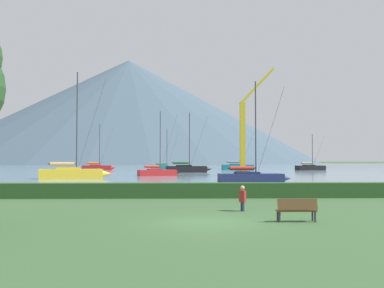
{
  "coord_description": "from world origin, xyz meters",
  "views": [
    {
      "loc": [
        -1.06,
        -17.06,
        2.52
      ],
      "look_at": [
        1.09,
        60.95,
        5.4
      ],
      "focal_mm": 39.64,
      "sensor_mm": 36.0,
      "label": 1
    }
  ],
  "objects": [
    {
      "name": "distant_hill_central_peak",
      "position": [
        -67.7,
        398.49,
        25.38
      ],
      "size": [
        193.07,
        193.07,
        50.75
      ],
      "primitive_type": "cone",
      "color": "#4C6070",
      "rests_on": "ground_plane"
    },
    {
      "name": "distant_hill_east_ridge",
      "position": [
        -42.21,
        317.7,
        40.7
      ],
      "size": [
        292.17,
        292.17,
        81.39
      ],
      "primitive_type": "cone",
      "color": "#425666",
      "rests_on": "ground_plane"
    },
    {
      "name": "distant_hill_west_ridge",
      "position": [
        -14.0,
        419.65,
        35.98
      ],
      "size": [
        299.61,
        299.61,
        71.96
      ],
      "primitive_type": "cone",
      "color": "#4C6070",
      "rests_on": "ground_plane"
    },
    {
      "name": "dock_crane",
      "position": [
        8.77,
        48.04,
        5.14
      ],
      "size": [
        5.99,
        2.0,
        16.82
      ],
      "color": "#333338",
      "rests_on": "ground_plane"
    },
    {
      "name": "sailboat_slip_3",
      "position": [
        0.2,
        66.79,
        0.77
      ],
      "size": [
        9.35,
        3.66,
        11.89
      ],
      "rotation": [
        0.0,
        0.0,
        0.12
      ],
      "color": "black",
      "rests_on": "harbor_water"
    },
    {
      "name": "sailboat_slip_0",
      "position": [
        -4.6,
        49.11,
        0.58
      ],
      "size": [
        6.87,
        3.77,
        10.11
      ],
      "rotation": [
        0.0,
        0.0,
        0.32
      ],
      "color": "red",
      "rests_on": "harbor_water"
    },
    {
      "name": "hedge_line",
      "position": [
        0.0,
        11.0,
        0.49
      ],
      "size": [
        80.0,
        1.2,
        0.98
      ],
      "primitive_type": "cube",
      "color": "#284C23",
      "rests_on": "ground_plane"
    },
    {
      "name": "harbor_water",
      "position": [
        0.0,
        137.0,
        0.0
      ],
      "size": [
        320.0,
        246.0,
        0.0
      ],
      "primitive_type": "cube",
      "color": "slate",
      "rests_on": "ground_plane"
    },
    {
      "name": "sailboat_slip_6",
      "position": [
        6.42,
        27.22,
        0.65
      ],
      "size": [
        7.81,
        2.81,
        10.81
      ],
      "rotation": [
        0.0,
        0.0,
        0.08
      ],
      "color": "navy",
      "rests_on": "harbor_water"
    },
    {
      "name": "sailboat_slip_9",
      "position": [
        -4.68,
        83.75,
        0.61
      ],
      "size": [
        7.39,
        3.27,
        9.94
      ],
      "rotation": [
        0.0,
        0.0,
        0.19
      ],
      "color": "#19707A",
      "rests_on": "harbor_water"
    },
    {
      "name": "ground_plane",
      "position": [
        0.0,
        0.0,
        0.0
      ],
      "size": [
        1000.0,
        1000.0,
        0.0
      ],
      "primitive_type": "plane",
      "color": "#385B33"
    },
    {
      "name": "park_bench_near_path",
      "position": [
        3.65,
        0.02,
        0.53
      ],
      "size": [
        1.62,
        0.5,
        0.95
      ],
      "rotation": [
        0.0,
        0.0,
        0.02
      ],
      "color": "brown",
      "rests_on": "ground_plane"
    },
    {
      "name": "sailboat_slip_1",
      "position": [
        13.56,
        89.57,
        0.75
      ],
      "size": [
        9.23,
        3.13,
        10.18
      ],
      "rotation": [
        0.0,
        0.0,
        0.05
      ],
      "color": "#19707A",
      "rests_on": "harbor_water"
    },
    {
      "name": "sailboat_slip_11",
      "position": [
        30.14,
        83.47,
        0.66
      ],
      "size": [
        8.24,
        4.0,
        8.65
      ],
      "rotation": [
        0.0,
        0.0,
        0.24
      ],
      "color": "black",
      "rests_on": "harbor_water"
    },
    {
      "name": "sailboat_slip_8",
      "position": [
        -21.24,
        86.64,
        0.68
      ],
      "size": [
        8.15,
        2.75,
        11.2
      ],
      "rotation": [
        0.0,
        0.0,
        0.05
      ],
      "color": "red",
      "rests_on": "harbor_water"
    },
    {
      "name": "person_seated_viewer",
      "position": [
        1.99,
        3.69,
        0.69
      ],
      "size": [
        0.36,
        0.57,
        1.25
      ],
      "rotation": [
        0.0,
        0.0,
        0.14
      ],
      "color": "#2D3347",
      "rests_on": "ground_plane"
    },
    {
      "name": "sailboat_slip_5",
      "position": [
        -15.36,
        39.36,
        0.79
      ],
      "size": [
        9.42,
        4.88,
        14.22
      ],
      "rotation": [
        0.0,
        0.0,
        0.28
      ],
      "color": "gold",
      "rests_on": "harbor_water"
    }
  ]
}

